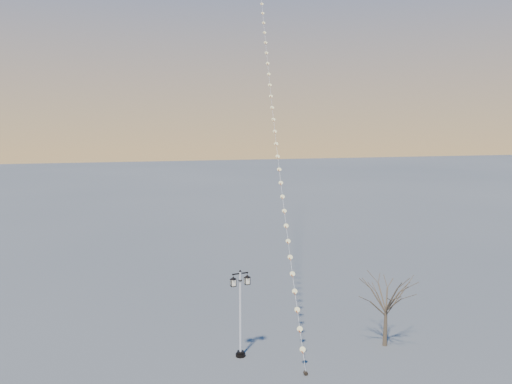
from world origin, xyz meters
name	(u,v)px	position (x,y,z in m)	size (l,w,h in m)	color
ground	(294,367)	(0.00, 0.00, 0.00)	(300.00, 300.00, 0.00)	#4F5150
street_lamp	(240,309)	(-2.30, 1.89, 2.58)	(1.17, 0.53, 4.66)	black
bare_tree	(386,296)	(5.68, 1.09, 2.81)	(2.44, 2.44, 4.04)	brown
kite_train	(270,57)	(3.57, 16.26, 17.37)	(7.16, 34.85, 34.95)	black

